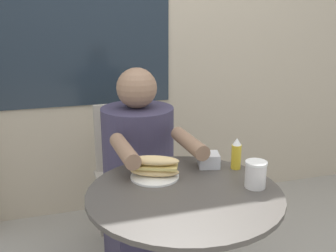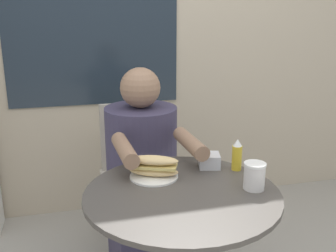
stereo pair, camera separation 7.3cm
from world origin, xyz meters
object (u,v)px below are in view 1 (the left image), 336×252
(seated_diner, at_px, (141,191))
(sandwich_on_plate, at_px, (155,168))
(diner_chair, at_px, (127,162))
(cafe_table, at_px, (184,236))
(condiment_bottle, at_px, (236,154))
(drink_cup, at_px, (256,174))

(seated_diner, distance_m, sandwich_on_plate, 0.51)
(diner_chair, distance_m, sandwich_on_plate, 0.81)
(cafe_table, bearing_deg, seated_diner, 94.01)
(seated_diner, height_order, condiment_bottle, seated_diner)
(sandwich_on_plate, height_order, drink_cup, drink_cup)
(cafe_table, xyz_separation_m, condiment_bottle, (0.29, 0.15, 0.26))
(drink_cup, bearing_deg, sandwich_on_plate, 149.70)
(seated_diner, bearing_deg, diner_chair, -91.51)
(seated_diner, bearing_deg, cafe_table, 91.60)
(sandwich_on_plate, bearing_deg, cafe_table, -65.08)
(condiment_bottle, bearing_deg, diner_chair, 113.37)
(condiment_bottle, bearing_deg, drink_cup, -93.96)
(seated_diner, height_order, drink_cup, seated_diner)
(diner_chair, height_order, sandwich_on_plate, diner_chair)
(sandwich_on_plate, bearing_deg, diner_chair, 87.85)
(cafe_table, distance_m, diner_chair, 0.93)
(diner_chair, height_order, drink_cup, diner_chair)
(diner_chair, height_order, condiment_bottle, condiment_bottle)
(seated_diner, bearing_deg, drink_cup, 114.68)
(cafe_table, height_order, diner_chair, diner_chair)
(seated_diner, bearing_deg, sandwich_on_plate, 82.86)
(drink_cup, height_order, condiment_bottle, condiment_bottle)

